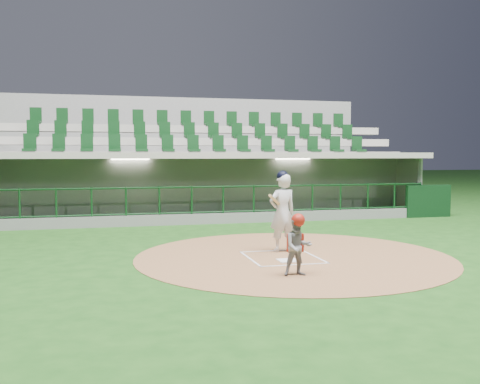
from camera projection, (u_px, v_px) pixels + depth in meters
name	position (u px, v px, depth m)	size (l,w,h in m)	color
ground	(278.00, 256.00, 12.32)	(120.00, 120.00, 0.00)	#184413
dirt_circle	(293.00, 256.00, 12.20)	(7.20, 7.20, 0.01)	brown
home_plate	(288.00, 260.00, 11.64)	(0.43, 0.43, 0.02)	white
batter_box_chalk	(282.00, 257.00, 12.03)	(1.55, 1.80, 0.01)	white
dugout_structure	(216.00, 191.00, 19.87)	(16.40, 3.70, 3.00)	gray
seating_deck	(199.00, 176.00, 22.77)	(17.00, 6.72, 5.15)	gray
batter	(282.00, 211.00, 12.74)	(0.91, 0.92, 1.94)	silver
catcher	(298.00, 245.00, 10.20)	(0.57, 0.46, 1.20)	gray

